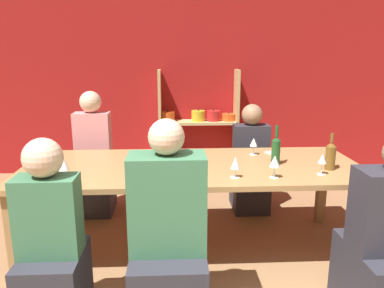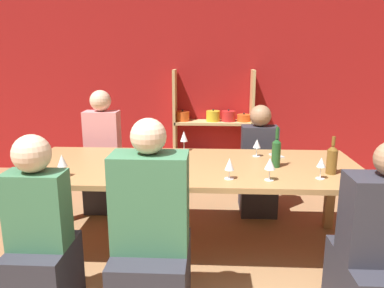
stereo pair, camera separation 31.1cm
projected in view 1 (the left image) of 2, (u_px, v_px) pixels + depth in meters
wall_back_red at (179, 75)px, 5.07m from camera, size 8.80×0.06×2.70m
shelf_unit at (196, 136)px, 5.07m from camera, size 1.06×0.30×1.43m
dining_table at (193, 173)px, 3.07m from camera, size 2.74×1.08×0.74m
wine_bottle_green at (276, 150)px, 3.03m from camera, size 0.07×0.07×0.33m
wine_bottle_dark at (331, 155)px, 2.90m from camera, size 0.08×0.08×0.29m
wine_glass_empty_a at (64, 165)px, 2.64m from camera, size 0.07×0.07×0.17m
wine_glass_white_a at (254, 143)px, 3.33m from camera, size 0.07×0.07×0.15m
wine_glass_red_a at (322, 160)px, 2.78m from camera, size 0.06×0.06×0.16m
wine_glass_red_b at (235, 164)px, 2.71m from camera, size 0.07×0.07×0.16m
wine_glass_red_c at (275, 162)px, 2.70m from camera, size 0.08×0.08×0.17m
wine_glass_red_d at (180, 137)px, 3.46m from camera, size 0.07×0.07×0.19m
cell_phone at (273, 153)px, 3.38m from camera, size 0.13×0.17×0.01m
person_far_a at (250, 170)px, 3.96m from camera, size 0.36×0.45×1.13m
person_near_b at (52, 257)px, 2.23m from camera, size 0.36×0.45×1.17m
person_far_b at (95, 168)px, 3.87m from camera, size 0.35×0.44×1.27m
person_near_c at (168, 253)px, 2.24m from camera, size 0.44×0.55×1.27m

